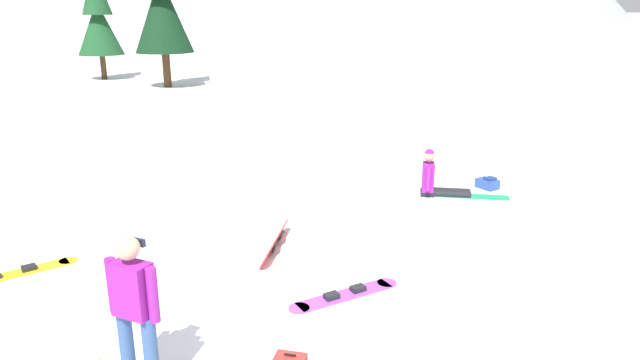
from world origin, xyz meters
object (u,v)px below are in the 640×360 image
loose_snowboard_far_spare (275,242)px  snowboarder_foreground (135,310)px  loose_snowboard_near_left (345,294)px  pine_tree_young (98,18)px  backpack_blue (488,183)px  loose_snowboard_near_right (12,274)px  snowboarder_midground (436,179)px

loose_snowboard_far_spare → snowboarder_foreground: bearing=-119.8°
loose_snowboard_near_left → pine_tree_young: (-7.05, 26.67, 3.28)m
loose_snowboard_far_spare → backpack_blue: size_ratio=3.03×
loose_snowboard_near_right → loose_snowboard_near_left: 4.98m
loose_snowboard_near_left → backpack_blue: (4.27, 4.07, 0.09)m
snowboarder_foreground → loose_snowboard_near_left: snowboarder_foreground is taller
snowboarder_midground → backpack_blue: bearing=9.4°
backpack_blue → pine_tree_young: pine_tree_young is taller
backpack_blue → pine_tree_young: 25.47m
snowboarder_foreground → loose_snowboard_near_left: bearing=29.2°
snowboarder_midground → backpack_blue: snowboarder_midground is taller
snowboarder_midground → backpack_blue: size_ratio=3.32×
pine_tree_young → backpack_blue: bearing=-63.4°
snowboarder_foreground → pine_tree_young: bearing=99.1°
snowboarder_foreground → backpack_blue: (6.84, 5.50, -0.78)m
snowboarder_foreground → pine_tree_young: pine_tree_young is taller
loose_snowboard_far_spare → loose_snowboard_near_right: bearing=-177.8°
loose_snowboard_near_right → loose_snowboard_near_left: bearing=-19.0°
backpack_blue → pine_tree_young: (-11.32, 22.60, 3.19)m
loose_snowboard_near_right → pine_tree_young: bearing=95.3°
loose_snowboard_far_spare → backpack_blue: 5.51m
loose_snowboard_near_left → loose_snowboard_far_spare: (-0.73, 1.77, 0.11)m
snowboarder_foreground → pine_tree_young: (-4.48, 28.10, 2.41)m
snowboarder_foreground → loose_snowboard_near_right: size_ratio=0.94×
loose_snowboard_near_right → pine_tree_young: size_ratio=0.30×
loose_snowboard_near_left → loose_snowboard_far_spare: loose_snowboard_far_spare is taller
snowboarder_foreground → snowboarder_midground: bearing=43.7°
loose_snowboard_near_left → pine_tree_young: size_ratio=0.28×
loose_snowboard_far_spare → pine_tree_young: size_ratio=0.28×
snowboarder_foreground → loose_snowboard_near_left: 3.06m
loose_snowboard_near_left → loose_snowboard_far_spare: size_ratio=1.03×
loose_snowboard_near_right → backpack_blue: backpack_blue is taller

